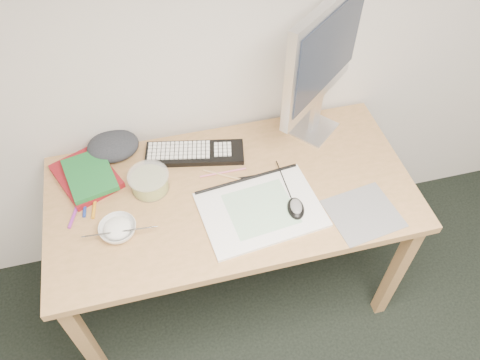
% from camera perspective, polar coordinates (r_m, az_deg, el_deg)
% --- Properties ---
extents(desk, '(1.40, 0.70, 0.75)m').
position_cam_1_polar(desk, '(1.86, -1.01, -2.87)').
color(desk, tan).
rests_on(desk, ground).
extents(mousepad, '(0.27, 0.25, 0.00)m').
position_cam_1_polar(mousepad, '(1.78, 14.79, -3.96)').
color(mousepad, slate).
rests_on(mousepad, desk).
extents(sketchpad, '(0.46, 0.35, 0.01)m').
position_cam_1_polar(sketchpad, '(1.73, 2.54, -3.63)').
color(sketchpad, silver).
rests_on(sketchpad, desk).
extents(keyboard, '(0.41, 0.20, 0.02)m').
position_cam_1_polar(keyboard, '(1.91, -5.54, 3.26)').
color(keyboard, black).
rests_on(keyboard, desk).
extents(monitor, '(0.42, 0.36, 0.60)m').
position_cam_1_polar(monitor, '(1.81, 10.33, 14.79)').
color(monitor, silver).
rests_on(monitor, desk).
extents(mouse, '(0.08, 0.11, 0.03)m').
position_cam_1_polar(mouse, '(1.72, 6.85, -3.24)').
color(mouse, black).
rests_on(mouse, sketchpad).
extents(rice_bowl, '(0.16, 0.16, 0.04)m').
position_cam_1_polar(rice_bowl, '(1.72, -14.64, -5.86)').
color(rice_bowl, white).
rests_on(rice_bowl, desk).
extents(chopsticks, '(0.25, 0.04, 0.02)m').
position_cam_1_polar(chopsticks, '(1.68, -14.45, -6.11)').
color(chopsticks, silver).
rests_on(chopsticks, rice_bowl).
extents(fruit_tub, '(0.19, 0.19, 0.08)m').
position_cam_1_polar(fruit_tub, '(1.80, -11.00, -0.20)').
color(fruit_tub, '#D5C84B').
rests_on(fruit_tub, desk).
extents(book_red, '(0.29, 0.32, 0.03)m').
position_cam_1_polar(book_red, '(1.92, -18.22, 0.45)').
color(book_red, maroon).
rests_on(book_red, desk).
extents(book_green, '(0.21, 0.26, 0.02)m').
position_cam_1_polar(book_green, '(1.88, -17.86, 0.60)').
color(book_green, '#19652C').
rests_on(book_green, book_red).
extents(cloth_lump, '(0.21, 0.18, 0.07)m').
position_cam_1_polar(cloth_lump, '(1.97, -15.21, 4.02)').
color(cloth_lump, '#222529').
rests_on(cloth_lump, desk).
extents(pencil_pink, '(0.19, 0.01, 0.01)m').
position_cam_1_polar(pencil_pink, '(1.85, -2.07, 0.92)').
color(pencil_pink, pink).
rests_on(pencil_pink, desk).
extents(pencil_tan, '(0.17, 0.11, 0.01)m').
position_cam_1_polar(pencil_tan, '(1.83, -1.61, 0.47)').
color(pencil_tan, tan).
rests_on(pencil_tan, desk).
extents(pencil_black, '(0.18, 0.01, 0.01)m').
position_cam_1_polar(pencil_black, '(1.84, 2.36, 0.60)').
color(pencil_black, black).
rests_on(pencil_black, desk).
extents(marker_blue, '(0.03, 0.14, 0.01)m').
position_cam_1_polar(marker_blue, '(1.84, -18.34, -2.58)').
color(marker_blue, navy).
rests_on(marker_blue, desk).
extents(marker_orange, '(0.03, 0.13, 0.01)m').
position_cam_1_polar(marker_orange, '(1.83, -17.31, -2.77)').
color(marker_orange, orange).
rests_on(marker_orange, desk).
extents(marker_purple, '(0.05, 0.13, 0.01)m').
position_cam_1_polar(marker_purple, '(1.82, -19.50, -3.79)').
color(marker_purple, purple).
rests_on(marker_purple, desk).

